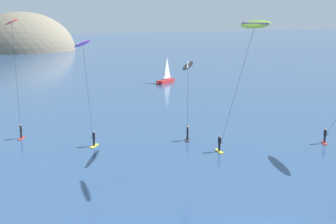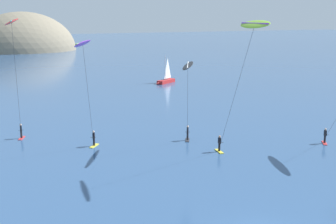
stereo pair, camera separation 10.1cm
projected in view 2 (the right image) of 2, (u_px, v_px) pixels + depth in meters
The scene contains 6 objects.
headland_island at pixel (9, 50), 169.23m from camera, with size 55.98×43.63×30.11m.
sailboat_near at pixel (165, 80), 86.36m from camera, with size 5.52×4.03×5.70m.
kitesurfer_lime at pixel (250, 39), 35.54m from camera, with size 1.71×8.99×13.32m.
kitesurfer_black at pixel (188, 72), 42.25m from camera, with size 3.88×6.37×9.15m.
kitesurfer_purple at pixel (84, 55), 40.22m from camera, with size 3.55×5.58×11.43m.
kitesurfer_red at pixel (12, 32), 40.61m from camera, with size 1.85×8.66×13.42m.
Camera 2 is at (-15.25, -18.94, 13.65)m, focal length 45.00 mm.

